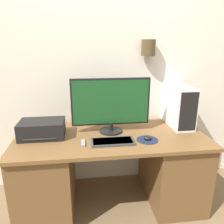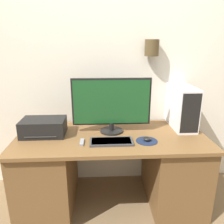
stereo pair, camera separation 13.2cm
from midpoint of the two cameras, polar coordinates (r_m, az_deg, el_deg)
wall_back at (r=2.23m, az=1.01°, el=14.11°), size 6.40×0.18×2.70m
desk at (r=2.11m, az=1.71°, el=-14.53°), size 1.67×0.76×0.70m
monitor at (r=1.94m, az=1.82°, el=2.14°), size 0.70×0.21×0.49m
keyboard at (r=1.80m, az=1.93°, el=-7.73°), size 0.35×0.16×0.02m
mousepad at (r=1.87m, az=11.09°, el=-7.47°), size 0.18×0.18×0.00m
mouse at (r=1.87m, az=11.17°, el=-6.88°), size 0.07×0.07×0.03m
computer_tower at (r=2.22m, az=19.38°, el=1.27°), size 0.18×0.45×0.40m
printer at (r=2.00m, az=-15.64°, el=-3.86°), size 0.38×0.26×0.15m
remote_control at (r=1.81m, az=-5.77°, el=-7.87°), size 0.03×0.12×0.02m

